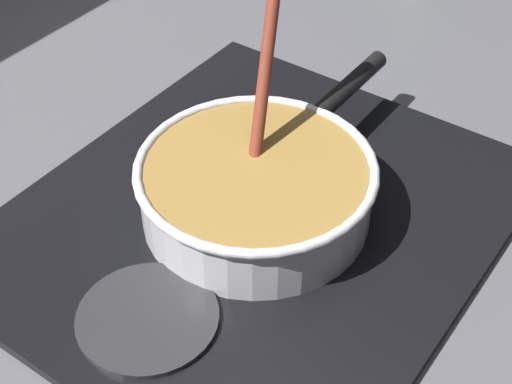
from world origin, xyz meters
name	(u,v)px	position (x,y,z in m)	size (l,w,h in m)	color
ground	(333,284)	(0.00, 0.00, -0.02)	(2.40, 1.60, 0.04)	#4C4C51
hob_plate	(256,218)	(0.01, 0.11, 0.01)	(0.56, 0.48, 0.01)	black
burner_ring	(256,212)	(0.01, 0.11, 0.02)	(0.17, 0.17, 0.01)	#592D0C
spare_burner	(148,318)	(-0.17, 0.11, 0.01)	(0.14, 0.14, 0.01)	#262628
cooking_pan	(257,187)	(0.01, 0.11, 0.05)	(0.40, 0.26, 0.25)	silver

